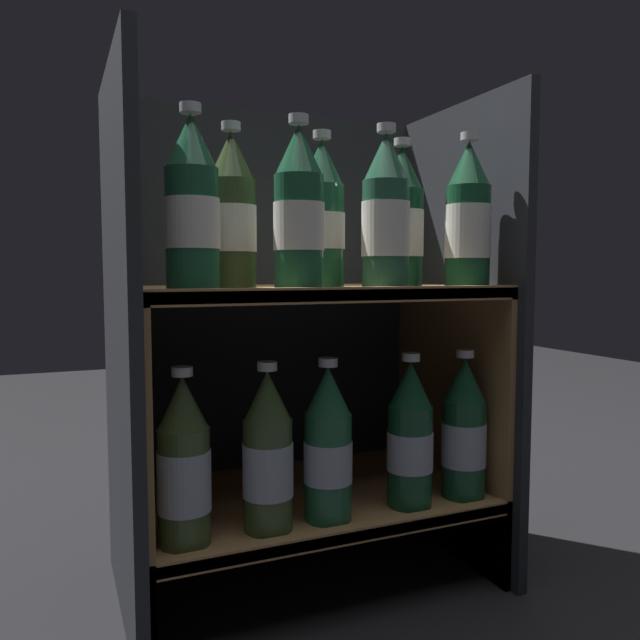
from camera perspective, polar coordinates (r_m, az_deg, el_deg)
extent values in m
plane|color=black|center=(1.13, 3.01, -26.50)|extent=(6.00, 6.00, 0.00)
cube|color=#23262B|center=(1.34, -4.38, -0.89)|extent=(0.68, 0.02, 0.92)
cube|color=#23262B|center=(1.08, -17.73, -2.44)|extent=(0.02, 0.43, 0.92)
cube|color=#23262B|center=(1.31, 12.38, -1.10)|extent=(0.02, 0.43, 0.92)
cube|color=#9E7547|center=(1.22, -1.11, -15.91)|extent=(0.64, 0.39, 0.02)
cube|color=#9E7547|center=(1.07, 2.74, -19.01)|extent=(0.64, 0.02, 0.03)
cube|color=#9E7547|center=(1.19, -16.43, -21.16)|extent=(0.01, 0.39, 0.15)
cube|color=#9E7547|center=(1.40, 11.55, -17.01)|extent=(0.01, 0.39, 0.15)
cube|color=#9E7547|center=(1.15, -1.14, 2.63)|extent=(0.64, 0.39, 0.02)
cube|color=#9E7547|center=(0.98, 2.83, 2.30)|extent=(0.64, 0.02, 0.03)
cube|color=#9E7547|center=(1.12, -16.66, -12.09)|extent=(0.01, 0.39, 0.54)
cube|color=#9E7547|center=(1.34, 11.68, -9.22)|extent=(0.01, 0.39, 0.54)
cylinder|color=#1E5638|center=(0.96, -11.60, 8.10)|extent=(0.08, 0.08, 0.18)
cylinder|color=silver|center=(0.96, -11.61, 8.64)|extent=(0.08, 0.08, 0.07)
cone|color=#1E5638|center=(0.97, -11.72, 15.76)|extent=(0.08, 0.08, 0.08)
cylinder|color=silver|center=(0.98, -11.77, 18.44)|extent=(0.03, 0.03, 0.01)
cylinder|color=#1E5638|center=(1.01, -1.94, 8.02)|extent=(0.08, 0.08, 0.18)
cylinder|color=silver|center=(1.01, -1.94, 8.53)|extent=(0.08, 0.08, 0.08)
cone|color=#1E5638|center=(1.02, -1.96, 15.32)|extent=(0.08, 0.08, 0.08)
cylinder|color=silver|center=(1.03, -1.97, 17.88)|extent=(0.03, 0.03, 0.01)
cylinder|color=#285B42|center=(1.07, 6.00, 7.78)|extent=(0.08, 0.08, 0.18)
cylinder|color=silver|center=(1.07, 6.01, 8.26)|extent=(0.08, 0.08, 0.09)
cone|color=#285B42|center=(1.09, 6.06, 14.64)|extent=(0.08, 0.08, 0.08)
cylinder|color=silver|center=(1.10, 6.08, 17.05)|extent=(0.03, 0.03, 0.01)
cylinder|color=#194C2D|center=(1.16, 13.35, 7.42)|extent=(0.08, 0.08, 0.18)
cylinder|color=silver|center=(1.16, 13.36, 7.86)|extent=(0.08, 0.08, 0.10)
cone|color=#194C2D|center=(1.18, 13.47, 13.75)|extent=(0.08, 0.08, 0.08)
cylinder|color=silver|center=(1.19, 13.52, 15.99)|extent=(0.03, 0.03, 0.01)
cylinder|color=#384C28|center=(1.06, -8.04, 7.78)|extent=(0.08, 0.08, 0.18)
cylinder|color=silver|center=(1.06, -8.04, 8.27)|extent=(0.08, 0.08, 0.08)
cone|color=#384C28|center=(1.08, -8.11, 14.70)|extent=(0.08, 0.08, 0.08)
cylinder|color=silver|center=(1.09, -8.14, 17.13)|extent=(0.03, 0.03, 0.01)
cylinder|color=#1E5638|center=(1.12, 0.18, 7.67)|extent=(0.08, 0.08, 0.18)
cylinder|color=silver|center=(1.12, 0.18, 8.13)|extent=(0.08, 0.08, 0.06)
cone|color=#1E5638|center=(1.13, 0.18, 14.25)|extent=(0.08, 0.08, 0.08)
cylinder|color=silver|center=(1.14, 0.18, 16.58)|extent=(0.03, 0.03, 0.01)
cylinder|color=#144228|center=(1.19, 7.47, 7.43)|extent=(0.08, 0.08, 0.18)
cylinder|color=silver|center=(1.19, 7.47, 7.87)|extent=(0.08, 0.08, 0.09)
cone|color=#144228|center=(1.21, 7.53, 13.62)|extent=(0.08, 0.08, 0.08)
cylinder|color=silver|center=(1.21, 7.56, 15.81)|extent=(0.03, 0.03, 0.01)
cylinder|color=#384C28|center=(1.01, -12.31, -14.61)|extent=(0.08, 0.08, 0.18)
cylinder|color=#9EA8BC|center=(1.00, -12.31, -14.13)|extent=(0.08, 0.08, 0.09)
cone|color=#384C28|center=(0.97, -12.44, -7.34)|extent=(0.08, 0.08, 0.08)
cylinder|color=silver|center=(0.96, -12.48, -4.61)|extent=(0.03, 0.03, 0.01)
cylinder|color=#384C28|center=(1.04, -4.78, -13.92)|extent=(0.08, 0.08, 0.18)
cylinder|color=#9EA8BC|center=(1.04, -4.78, -13.45)|extent=(0.08, 0.08, 0.09)
cone|color=#384C28|center=(1.01, -4.83, -6.86)|extent=(0.08, 0.08, 0.08)
cylinder|color=silver|center=(1.00, -4.85, -4.22)|extent=(0.03, 0.03, 0.01)
cylinder|color=#1E5638|center=(1.07, 0.74, -13.26)|extent=(0.08, 0.08, 0.18)
cylinder|color=#9EA8BC|center=(1.07, 0.74, -12.80)|extent=(0.08, 0.08, 0.07)
cone|color=#1E5638|center=(1.04, 0.74, -6.43)|extent=(0.08, 0.08, 0.08)
cylinder|color=silver|center=(1.03, 0.75, -3.88)|extent=(0.03, 0.03, 0.01)
cylinder|color=#144228|center=(1.15, 8.21, -12.17)|extent=(0.08, 0.08, 0.18)
cylinder|color=#9EA8BC|center=(1.14, 8.22, -11.74)|extent=(0.08, 0.08, 0.07)
cone|color=#144228|center=(1.12, 8.29, -5.75)|extent=(0.08, 0.08, 0.08)
cylinder|color=silver|center=(1.11, 8.31, -3.37)|extent=(0.03, 0.03, 0.01)
cylinder|color=#144228|center=(1.21, 12.99, -11.37)|extent=(0.08, 0.08, 0.18)
cylinder|color=#9EA8BC|center=(1.21, 13.00, -10.95)|extent=(0.08, 0.08, 0.08)
cone|color=#144228|center=(1.18, 13.10, -5.27)|extent=(0.08, 0.08, 0.08)
cylinder|color=silver|center=(1.17, 13.14, -3.01)|extent=(0.03, 0.03, 0.01)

